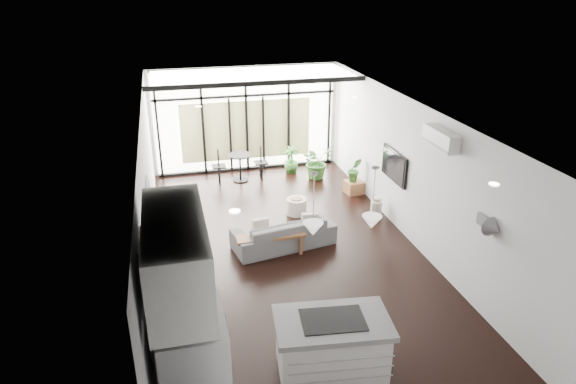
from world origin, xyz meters
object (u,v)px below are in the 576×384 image
island (332,346)px  pouf (296,206)px  milk_can (376,208)px  tv (394,166)px  console_bench (271,245)px  sofa (283,228)px

island → pouf: island is taller
pouf → milk_can: size_ratio=0.93×
milk_can → tv: tv is taller
console_bench → pouf: bearing=59.2°
sofa → tv: size_ratio=1.83×
island → console_bench: bearing=99.1°
sofa → milk_can: (2.28, 0.72, -0.15)m
console_bench → milk_can: (2.59, 1.02, 0.03)m
island → sofa: (0.18, 3.53, -0.02)m
pouf → sofa: bearing=-114.7°
sofa → tv: bearing=-179.5°
console_bench → tv: 3.11m
console_bench → island: bearing=-88.5°
island → tv: 4.90m
console_bench → milk_can: size_ratio=2.70×
console_bench → milk_can: milk_can is taller
tv → console_bench: bearing=-164.7°
console_bench → milk_can: bearing=20.4°
island → tv: tv is taller
pouf → milk_can: milk_can is taller
milk_can → pouf: bearing=159.5°
sofa → console_bench: 0.47m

